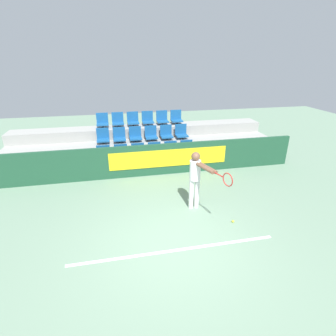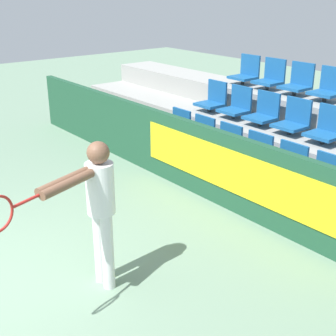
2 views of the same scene
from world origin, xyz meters
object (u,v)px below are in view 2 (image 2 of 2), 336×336
at_px(stadium_chair_13, 271,77).
at_px(stadium_chair_12, 246,72).
at_px(stadium_chair_0, 177,128).
at_px(stadium_chair_4, 288,167).
at_px(stadium_chair_10, 327,128).
at_px(stadium_chair_14, 298,82).
at_px(stadium_chair_9, 293,120).
at_px(tennis_player, 96,203).
at_px(stadium_chair_5, 325,180).
at_px(stadium_chair_3, 255,155).
at_px(stadium_chair_2, 226,145).
at_px(stadium_chair_1, 200,136).
at_px(stadium_chair_15, 328,88).
at_px(stadium_chair_8, 263,112).
at_px(stadium_chair_6, 213,99).
at_px(stadium_chair_7, 237,105).

bearing_deg(stadium_chair_13, stadium_chair_12, 180.00).
relative_size(stadium_chair_0, stadium_chair_4, 1.00).
xyz_separation_m(stadium_chair_10, stadium_chair_14, (-1.24, 0.89, 0.41)).
relative_size(stadium_chair_9, tennis_player, 0.34).
bearing_deg(stadium_chair_5, stadium_chair_4, 180.00).
bearing_deg(stadium_chair_14, stadium_chair_3, -70.69).
xyz_separation_m(stadium_chair_4, stadium_chair_10, (0.00, 0.89, 0.41)).
bearing_deg(stadium_chair_4, stadium_chair_5, 0.00).
height_order(stadium_chair_2, stadium_chair_4, same).
bearing_deg(stadium_chair_3, stadium_chair_1, 180.00).
relative_size(stadium_chair_12, stadium_chair_15, 1.00).
xyz_separation_m(stadium_chair_8, stadium_chair_14, (0.00, 0.89, 0.41)).
xyz_separation_m(stadium_chair_4, stadium_chair_5, (0.62, 0.00, 0.00)).
bearing_deg(stadium_chair_8, stadium_chair_12, 144.49).
bearing_deg(stadium_chair_1, stadium_chair_13, 90.00).
bearing_deg(stadium_chair_14, stadium_chair_2, -90.00).
xyz_separation_m(stadium_chair_9, tennis_player, (0.62, -4.03, -0.03)).
xyz_separation_m(stadium_chair_0, stadium_chair_5, (3.11, 0.00, 0.00)).
xyz_separation_m(stadium_chair_9, stadium_chair_12, (-1.87, 0.89, 0.41)).
height_order(stadium_chair_5, stadium_chair_13, stadium_chair_13).
xyz_separation_m(stadium_chair_4, stadium_chair_13, (-1.87, 1.78, 0.82)).
relative_size(stadium_chair_5, stadium_chair_9, 1.00).
bearing_deg(stadium_chair_6, stadium_chair_0, -90.00).
relative_size(stadium_chair_7, stadium_chair_13, 1.00).
distance_m(stadium_chair_10, tennis_player, 4.03).
bearing_deg(stadium_chair_2, stadium_chair_3, 0.00).
xyz_separation_m(stadium_chair_1, stadium_chair_15, (1.24, 1.78, 0.82)).
bearing_deg(stadium_chair_1, stadium_chair_12, 109.31).
bearing_deg(stadium_chair_10, stadium_chair_5, -54.98).
bearing_deg(stadium_chair_6, stadium_chair_4, -19.63).
xyz_separation_m(stadium_chair_0, tennis_player, (2.49, -3.15, 0.38)).
bearing_deg(stadium_chair_13, stadium_chair_15, 0.00).
bearing_deg(stadium_chair_10, stadium_chair_4, -90.00).
distance_m(stadium_chair_1, tennis_player, 3.68).
bearing_deg(stadium_chair_14, stadium_chair_10, -35.51).
xyz_separation_m(stadium_chair_6, stadium_chair_12, (0.00, 0.89, 0.41)).
height_order(stadium_chair_9, stadium_chair_10, same).
xyz_separation_m(stadium_chair_3, stadium_chair_4, (0.62, 0.00, 0.00)).
bearing_deg(stadium_chair_0, stadium_chair_15, 43.57).
bearing_deg(stadium_chair_5, stadium_chair_9, 144.49).
height_order(stadium_chair_10, tennis_player, tennis_player).
height_order(stadium_chair_14, tennis_player, stadium_chair_14).
bearing_deg(stadium_chair_8, stadium_chair_4, -35.51).
height_order(stadium_chair_1, stadium_chair_13, stadium_chair_13).
bearing_deg(stadium_chair_8, stadium_chair_0, -144.49).
height_order(stadium_chair_9, stadium_chair_13, stadium_chair_13).
height_order(stadium_chair_13, tennis_player, stadium_chair_13).
xyz_separation_m(stadium_chair_2, stadium_chair_9, (0.62, 0.89, 0.41)).
xyz_separation_m(stadium_chair_10, stadium_chair_13, (-1.87, 0.89, 0.41)).
bearing_deg(stadium_chair_1, stadium_chair_7, 90.00).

